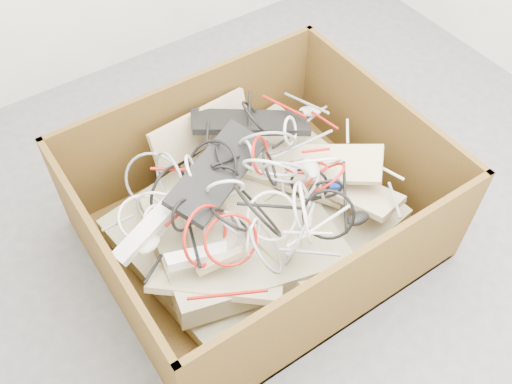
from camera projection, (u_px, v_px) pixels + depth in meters
ground at (319, 215)px, 2.54m from camera, size 3.00×3.00×0.00m
cardboard_box at (255, 223)px, 2.35m from camera, size 1.29×1.07×0.55m
keyboard_pile at (255, 188)px, 2.27m from camera, size 1.10×0.91×0.36m
mice_scatter at (272, 191)px, 2.17m from camera, size 1.03×0.63×0.21m
power_strip_left at (151, 226)px, 2.04m from camera, size 0.34×0.14×0.14m
power_strip_right at (203, 255)px, 2.00m from camera, size 0.28×0.11×0.09m
vga_plug at (335, 184)px, 2.21m from camera, size 0.06×0.06×0.03m
cable_tangle at (248, 192)px, 2.11m from camera, size 1.15×0.88×0.47m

